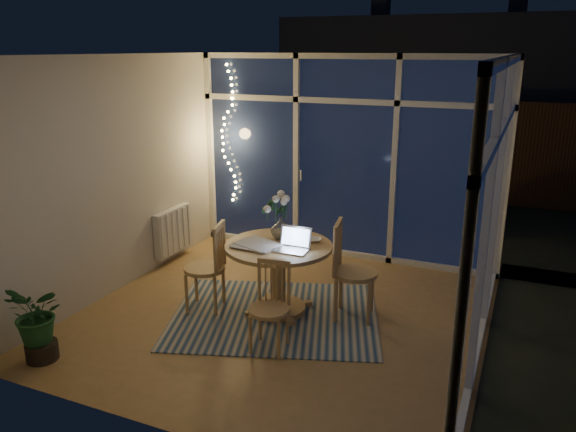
% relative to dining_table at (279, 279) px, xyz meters
% --- Properties ---
extents(floor, '(4.00, 4.00, 0.00)m').
position_rel_dining_table_xyz_m(floor, '(0.06, -0.07, -0.37)').
color(floor, olive).
rests_on(floor, ground).
extents(ceiling, '(4.00, 4.00, 0.00)m').
position_rel_dining_table_xyz_m(ceiling, '(0.06, -0.07, 2.23)').
color(ceiling, silver).
rests_on(ceiling, wall_back).
extents(wall_back, '(4.00, 0.04, 2.60)m').
position_rel_dining_table_xyz_m(wall_back, '(0.06, 1.93, 0.93)').
color(wall_back, beige).
rests_on(wall_back, floor).
extents(wall_front, '(4.00, 0.04, 2.60)m').
position_rel_dining_table_xyz_m(wall_front, '(0.06, -2.07, 0.93)').
color(wall_front, beige).
rests_on(wall_front, floor).
extents(wall_left, '(0.04, 4.00, 2.60)m').
position_rel_dining_table_xyz_m(wall_left, '(-1.94, -0.07, 0.93)').
color(wall_left, beige).
rests_on(wall_left, floor).
extents(wall_right, '(0.04, 4.00, 2.60)m').
position_rel_dining_table_xyz_m(wall_right, '(2.06, -0.07, 0.93)').
color(wall_right, beige).
rests_on(wall_right, floor).
extents(window_wall_back, '(4.00, 0.10, 2.60)m').
position_rel_dining_table_xyz_m(window_wall_back, '(0.06, 1.89, 0.93)').
color(window_wall_back, silver).
rests_on(window_wall_back, floor).
extents(window_wall_right, '(0.10, 4.00, 2.60)m').
position_rel_dining_table_xyz_m(window_wall_right, '(2.02, -0.07, 0.93)').
color(window_wall_right, silver).
rests_on(window_wall_right, floor).
extents(radiator, '(0.10, 0.70, 0.58)m').
position_rel_dining_table_xyz_m(radiator, '(-1.88, 0.83, 0.03)').
color(radiator, silver).
rests_on(radiator, wall_left).
extents(fairy_lights, '(0.24, 0.10, 1.85)m').
position_rel_dining_table_xyz_m(fairy_lights, '(-1.59, 1.81, 1.15)').
color(fairy_lights, '#FFCE66').
rests_on(fairy_lights, window_wall_back).
extents(garden_patio, '(12.00, 6.00, 0.10)m').
position_rel_dining_table_xyz_m(garden_patio, '(0.56, 4.93, -0.43)').
color(garden_patio, black).
rests_on(garden_patio, ground).
extents(garden_fence, '(11.00, 0.08, 1.80)m').
position_rel_dining_table_xyz_m(garden_fence, '(0.06, 5.43, 0.53)').
color(garden_fence, '#382114').
rests_on(garden_fence, ground).
extents(neighbour_roof, '(7.00, 3.00, 2.20)m').
position_rel_dining_table_xyz_m(neighbour_roof, '(0.36, 8.43, 1.83)').
color(neighbour_roof, '#31333B').
rests_on(neighbour_roof, ground).
extents(garden_shrubs, '(0.90, 0.90, 0.90)m').
position_rel_dining_table_xyz_m(garden_shrubs, '(-0.74, 3.33, 0.08)').
color(garden_shrubs, '#183316').
rests_on(garden_shrubs, ground).
extents(rug, '(2.52, 2.26, 0.01)m').
position_rel_dining_table_xyz_m(rug, '(0.00, -0.10, -0.37)').
color(rug, '#BCB099').
rests_on(rug, floor).
extents(dining_table, '(1.39, 1.39, 0.75)m').
position_rel_dining_table_xyz_m(dining_table, '(0.00, 0.00, 0.00)').
color(dining_table, '#AA804C').
rests_on(dining_table, floor).
extents(chair_left, '(0.54, 0.54, 0.97)m').
position_rel_dining_table_xyz_m(chair_left, '(-0.74, -0.25, 0.11)').
color(chair_left, '#AA804C').
rests_on(chair_left, floor).
extents(chair_right, '(0.55, 0.55, 1.03)m').
position_rel_dining_table_xyz_m(chair_right, '(0.76, 0.19, 0.14)').
color(chair_right, '#AA804C').
rests_on(chair_right, floor).
extents(chair_front, '(0.44, 0.44, 0.84)m').
position_rel_dining_table_xyz_m(chair_front, '(0.24, -0.74, 0.05)').
color(chair_front, '#AA804C').
rests_on(chair_front, floor).
extents(laptop, '(0.33, 0.28, 0.24)m').
position_rel_dining_table_xyz_m(laptop, '(0.19, -0.12, 0.49)').
color(laptop, silver).
rests_on(laptop, dining_table).
extents(flower_vase, '(0.26, 0.26, 0.21)m').
position_rel_dining_table_xyz_m(flower_vase, '(-0.06, 0.19, 0.48)').
color(flower_vase, silver).
rests_on(flower_vase, dining_table).
extents(bowl, '(0.19, 0.19, 0.04)m').
position_rel_dining_table_xyz_m(bowl, '(0.30, 0.23, 0.39)').
color(bowl, white).
rests_on(bowl, dining_table).
extents(newspapers, '(0.45, 0.36, 0.02)m').
position_rel_dining_table_xyz_m(newspapers, '(-0.17, -0.11, 0.39)').
color(newspapers, silver).
rests_on(newspapers, dining_table).
extents(phone, '(0.11, 0.06, 0.01)m').
position_rel_dining_table_xyz_m(phone, '(0.02, -0.12, 0.38)').
color(phone, black).
rests_on(phone, dining_table).
extents(potted_plant, '(0.68, 0.65, 0.76)m').
position_rel_dining_table_xyz_m(potted_plant, '(-1.54, -1.70, 0.01)').
color(potted_plant, '#1A4B24').
rests_on(potted_plant, floor).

